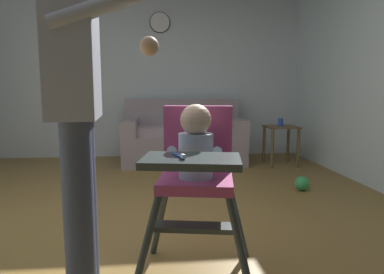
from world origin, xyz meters
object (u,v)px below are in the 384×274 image
at_px(side_table, 281,137).
at_px(wall_clock, 160,22).
at_px(sippy_cup, 280,122).
at_px(high_chair, 196,161).
at_px(couch, 184,138).
at_px(toy_ball, 302,183).
at_px(adult_standing, 77,101).

distance_m(side_table, wall_clock, 2.37).
bearing_deg(sippy_cup, high_chair, -117.80).
xyz_separation_m(sippy_cup, wall_clock, (-1.55, 0.83, 1.39)).
relative_size(couch, sippy_cup, 16.28).
relative_size(toy_ball, sippy_cup, 1.42).
bearing_deg(high_chair, adult_standing, -75.22).
relative_size(couch, wall_clock, 5.43).
xyz_separation_m(toy_ball, sippy_cup, (0.19, 1.16, 0.50)).
distance_m(couch, adult_standing, 3.19).
bearing_deg(toy_ball, sippy_cup, 80.87).
height_order(adult_standing, wall_clock, wall_clock).
xyz_separation_m(couch, wall_clock, (-0.30, 0.48, 1.62)).
bearing_deg(high_chair, wall_clock, -167.44).
xyz_separation_m(toy_ball, wall_clock, (-1.36, 1.99, 1.88)).
distance_m(adult_standing, side_table, 3.39).
bearing_deg(side_table, adult_standing, -126.01).
bearing_deg(adult_standing, wall_clock, 78.79).
height_order(side_table, wall_clock, wall_clock).
xyz_separation_m(couch, high_chair, (-0.16, -3.01, 0.29)).
height_order(toy_ball, wall_clock, wall_clock).
relative_size(adult_standing, toy_ball, 11.55).
distance_m(high_chair, wall_clock, 3.74).
distance_m(sippy_cup, wall_clock, 2.23).
bearing_deg(side_table, sippy_cup, 180.00).
height_order(side_table, sippy_cup, sippy_cup).
xyz_separation_m(high_chair, sippy_cup, (1.40, 2.66, -0.06)).
bearing_deg(side_table, wall_clock, 152.10).
distance_m(couch, sippy_cup, 1.31).
bearing_deg(toy_ball, side_table, 80.29).
relative_size(sippy_cup, wall_clock, 0.33).
height_order(high_chair, wall_clock, wall_clock).
height_order(high_chair, toy_ball, high_chair).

